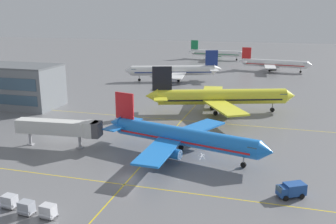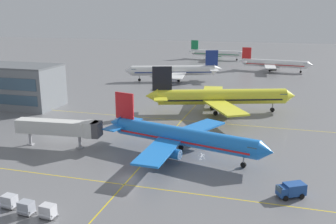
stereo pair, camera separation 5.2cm
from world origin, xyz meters
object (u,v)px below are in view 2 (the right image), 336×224
service_truck_red_van (291,190)px  baggage_cart_row_middle (26,207)px  airliner_third_row (174,71)px  airliner_front_gate (182,137)px  baggage_cart_row_fourth (48,211)px  airliner_second_row (220,97)px  baggage_cart_row_second (9,201)px  airliner_far_right_stand (216,53)px  airliner_far_left_stand (274,64)px  jet_bridge (65,128)px

service_truck_red_van → baggage_cart_row_middle: (-34.43, -14.96, -0.17)m
airliner_third_row → service_truck_red_van: size_ratio=8.40×
airliner_front_gate → airliner_third_row: 79.65m
airliner_third_row → baggage_cart_row_fourth: bearing=-84.2°
airliner_second_row → baggage_cart_row_second: airliner_second_row is taller
airliner_front_gate → service_truck_red_van: size_ratio=7.63×
airliner_third_row → baggage_cart_row_middle: size_ratio=13.37×
airliner_front_gate → airliner_second_row: 33.18m
airliner_front_gate → airliner_far_right_stand: 151.23m
airliner_third_row → airliner_far_right_stand: 73.88m
airliner_front_gate → service_truck_red_van: airliner_front_gate is taller
airliner_front_gate → baggage_cart_row_fourth: size_ratio=12.15×
airliner_far_right_stand → baggage_cart_row_middle: size_ratio=12.08×
airliner_far_right_stand → airliner_front_gate: bearing=-83.5°
baggage_cart_row_middle → airliner_second_row: bearing=74.0°
airliner_third_row → airliner_far_left_stand: 52.55m
airliner_far_left_stand → airliner_far_right_stand: 49.12m
airliner_second_row → service_truck_red_van: airliner_second_row is taller
airliner_second_row → jet_bridge: airliner_second_row is taller
airliner_second_row → baggage_cart_row_fourth: size_ratio=14.14×
baggage_cart_row_fourth → airliner_far_right_stand: bearing=91.8°
airliner_front_gate → baggage_cart_row_second: size_ratio=12.15×
airliner_second_row → baggage_cart_row_fourth: bearing=-103.0°
airliner_third_row → airliner_far_right_stand: bearing=86.2°
airliner_third_row → airliner_far_right_stand: airliner_third_row is taller
service_truck_red_van → baggage_cart_row_second: bearing=-159.6°
airliner_second_row → baggage_cart_row_second: bearing=-109.1°
airliner_second_row → baggage_cart_row_middle: bearing=-106.0°
airliner_second_row → service_truck_red_van: size_ratio=8.88×
service_truck_red_van → baggage_cart_row_middle: service_truck_red_van is taller
airliner_far_right_stand → baggage_cart_row_middle: bearing=-89.3°
airliner_third_row → baggage_cart_row_middle: bearing=-86.0°
airliner_third_row → airliner_far_left_stand: bearing=44.6°
baggage_cart_row_fourth → jet_bridge: (-12.02, 24.68, 3.05)m
baggage_cart_row_middle → airliner_far_left_stand: bearing=77.9°
airliner_second_row → baggage_cart_row_second: (-20.54, -59.22, -3.33)m
airliner_second_row → airliner_third_row: 49.85m
baggage_cart_row_fourth → baggage_cart_row_second: bearing=172.6°
airliner_second_row → airliner_front_gate: bearing=-94.1°
airliner_far_left_stand → jet_bridge: airliner_far_left_stand is taller
airliner_third_row → airliner_far_right_stand: (4.95, 73.72, -0.50)m
airliner_third_row → baggage_cart_row_second: 102.79m
airliner_front_gate → jet_bridge: bearing=-174.4°
baggage_cart_row_fourth → jet_bridge: jet_bridge is taller
airliner_far_right_stand → service_truck_red_van: (36.70, -162.30, -2.43)m
airliner_far_left_stand → service_truck_red_van: airliner_far_left_stand is taller
baggage_cart_row_fourth → jet_bridge: size_ratio=0.16×
airliner_front_gate → airliner_far_right_stand: size_ratio=1.01×
airliner_front_gate → airliner_far_left_stand: airliner_front_gate is taller
service_truck_red_van → jet_bridge: jet_bridge is taller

